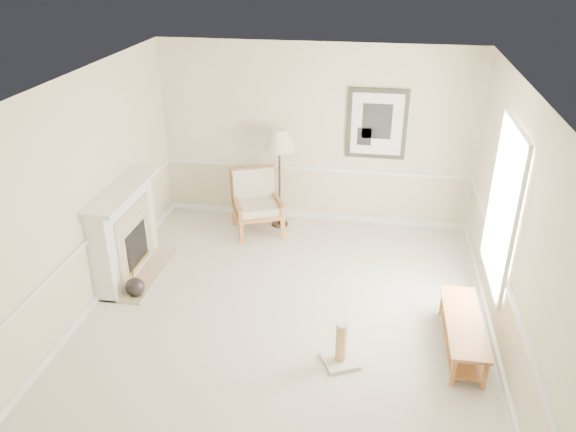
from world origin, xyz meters
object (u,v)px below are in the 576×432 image
object	(u,v)px
floor_vase	(135,288)
scratching_post	(341,350)
bench	(463,330)
armchair	(256,199)
floor_lamp	(279,142)

from	to	relation	value
floor_vase	scratching_post	xyz separation A→B (m)	(2.78, -0.84, 0.03)
floor_vase	bench	distance (m)	4.14
armchair	bench	xyz separation A→B (m)	(2.96, -2.53, -0.26)
scratching_post	armchair	bearing A→B (deg)	118.23
floor_vase	floor_lamp	bearing A→B (deg)	57.26
floor_lamp	bench	xyz separation A→B (m)	(2.61, -2.73, -1.16)
armchair	bench	distance (m)	3.91
scratching_post	floor_lamp	bearing A→B (deg)	111.56
floor_vase	floor_lamp	world-z (taller)	floor_lamp
floor_lamp	scratching_post	bearing A→B (deg)	-68.44
floor_vase	armchair	world-z (taller)	armchair
armchair	floor_lamp	xyz separation A→B (m)	(0.35, 0.19, 0.90)
floor_vase	bench	size ratio (longest dim) A/B	0.53
armchair	floor_lamp	distance (m)	0.98
floor_vase	armchair	size ratio (longest dim) A/B	0.72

